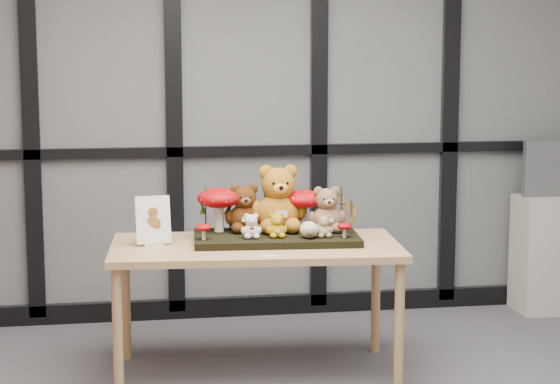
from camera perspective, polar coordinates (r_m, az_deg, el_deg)
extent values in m
plane|color=#ADABA3|center=(6.27, -1.90, 5.56)|extent=(5.00, 0.00, 5.00)
cube|color=#2D383F|center=(6.24, -1.86, 5.55)|extent=(4.90, 0.02, 2.70)
cube|color=black|center=(6.46, -1.80, -6.41)|extent=(4.90, 0.06, 0.12)
cube|color=black|center=(6.27, -1.84, 2.35)|extent=(4.90, 0.06, 0.06)
cube|color=black|center=(6.21, -13.89, 5.28)|extent=(0.10, 0.06, 2.70)
cube|color=black|center=(6.20, -6.00, 5.48)|extent=(0.10, 0.06, 2.70)
cube|color=black|center=(6.32, 2.21, 5.58)|extent=(0.10, 0.06, 2.70)
cube|color=black|center=(6.54, 9.56, 5.58)|extent=(0.10, 0.06, 2.70)
cube|color=tan|center=(5.21, -1.38, -3.15)|extent=(1.53, 0.85, 0.04)
cylinder|color=tan|center=(4.98, -9.12, -7.90)|extent=(0.05, 0.05, 0.66)
cylinder|color=tan|center=(5.60, -8.67, -6.04)|extent=(0.05, 0.05, 0.66)
cylinder|color=tan|center=(5.07, 6.72, -7.55)|extent=(0.05, 0.05, 0.66)
cylinder|color=tan|center=(5.68, 5.41, -5.77)|extent=(0.05, 0.05, 0.66)
cube|color=black|center=(5.26, -0.21, -2.61)|extent=(0.88, 0.49, 0.04)
cube|color=silver|center=(5.21, -7.13, -2.93)|extent=(0.11, 0.07, 0.01)
cube|color=white|center=(5.19, -7.15, -1.56)|extent=(0.18, 0.07, 0.24)
ellipsoid|color=brown|center=(5.19, -7.14, -1.82)|extent=(0.08, 0.01, 0.09)
ellipsoid|color=brown|center=(5.18, -7.16, -1.13)|extent=(0.05, 0.01, 0.05)
cube|color=white|center=(4.92, -0.62, -3.61)|extent=(0.08, 0.03, 0.00)
cube|color=#AEA79B|center=(6.74, 15.45, -3.35)|extent=(0.56, 0.32, 0.74)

